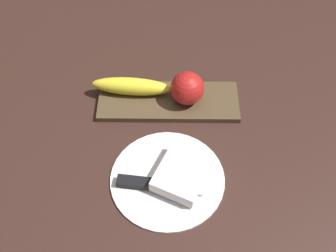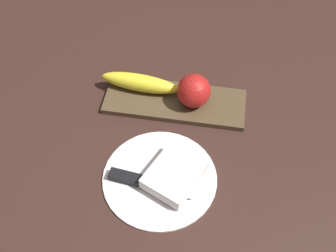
{
  "view_description": "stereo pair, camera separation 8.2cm",
  "coord_description": "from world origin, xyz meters",
  "px_view_note": "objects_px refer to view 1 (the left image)",
  "views": [
    {
      "loc": [
        -0.01,
        -0.65,
        0.76
      ],
      "look_at": [
        -0.02,
        -0.1,
        0.04
      ],
      "focal_mm": 44.86,
      "sensor_mm": 36.0,
      "label": 1
    },
    {
      "loc": [
        0.07,
        -0.65,
        0.76
      ],
      "look_at": [
        -0.02,
        -0.1,
        0.04
      ],
      "focal_mm": 44.86,
      "sensor_mm": 36.0,
      "label": 2
    }
  ],
  "objects_px": {
    "apple": "(187,87)",
    "knife": "(146,184)",
    "folded_napkin": "(182,174)",
    "banana": "(131,86)",
    "fruit_tray": "(168,100)",
    "dinner_plate": "(167,178)"
  },
  "relations": [
    {
      "from": "fruit_tray",
      "to": "dinner_plate",
      "type": "xyz_separation_m",
      "value": [
        0.0,
        -0.21,
        -0.0
      ]
    },
    {
      "from": "banana",
      "to": "knife",
      "type": "distance_m",
      "value": 0.25
    },
    {
      "from": "apple",
      "to": "dinner_plate",
      "type": "bearing_deg",
      "value": -101.43
    },
    {
      "from": "banana",
      "to": "knife",
      "type": "bearing_deg",
      "value": 104.56
    },
    {
      "from": "banana",
      "to": "folded_napkin",
      "type": "bearing_deg",
      "value": 121.43
    },
    {
      "from": "apple",
      "to": "folded_napkin",
      "type": "relative_size",
      "value": 0.69
    },
    {
      "from": "folded_napkin",
      "to": "dinner_plate",
      "type": "bearing_deg",
      "value": 180.0
    },
    {
      "from": "dinner_plate",
      "to": "apple",
      "type": "bearing_deg",
      "value": 78.57
    },
    {
      "from": "fruit_tray",
      "to": "folded_napkin",
      "type": "xyz_separation_m",
      "value": [
        0.03,
        -0.21,
        0.02
      ]
    },
    {
      "from": "fruit_tray",
      "to": "knife",
      "type": "xyz_separation_m",
      "value": [
        -0.04,
        -0.23,
        0.01
      ]
    },
    {
      "from": "apple",
      "to": "banana",
      "type": "relative_size",
      "value": 0.41
    },
    {
      "from": "apple",
      "to": "folded_napkin",
      "type": "bearing_deg",
      "value": -93.58
    },
    {
      "from": "banana",
      "to": "folded_napkin",
      "type": "relative_size",
      "value": 1.66
    },
    {
      "from": "fruit_tray",
      "to": "banana",
      "type": "xyz_separation_m",
      "value": [
        -0.09,
        0.02,
        0.03
      ]
    },
    {
      "from": "banana",
      "to": "folded_napkin",
      "type": "xyz_separation_m",
      "value": [
        0.12,
        -0.23,
        -0.01
      ]
    },
    {
      "from": "apple",
      "to": "knife",
      "type": "height_order",
      "value": "apple"
    },
    {
      "from": "banana",
      "to": "knife",
      "type": "relative_size",
      "value": 1.04
    },
    {
      "from": "fruit_tray",
      "to": "dinner_plate",
      "type": "bearing_deg",
      "value": -90.0
    },
    {
      "from": "banana",
      "to": "dinner_plate",
      "type": "bearing_deg",
      "value": 115.25
    },
    {
      "from": "dinner_plate",
      "to": "banana",
      "type": "bearing_deg",
      "value": 110.83
    },
    {
      "from": "dinner_plate",
      "to": "folded_napkin",
      "type": "bearing_deg",
      "value": 0.0
    },
    {
      "from": "dinner_plate",
      "to": "knife",
      "type": "height_order",
      "value": "knife"
    }
  ]
}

